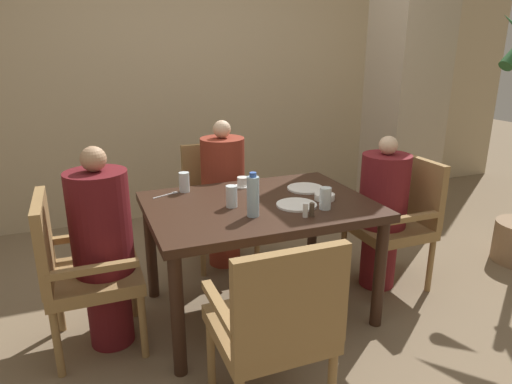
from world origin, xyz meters
name	(u,v)px	position (x,y,z in m)	size (l,w,h in m)	color
ground_plane	(259,309)	(0.00, 0.00, 0.00)	(16.00, 16.00, 0.00)	#7A664C
wall_back	(181,70)	(0.00, 1.97, 1.40)	(8.00, 0.06, 2.80)	tan
pillar_stone	(407,78)	(1.68, 0.84, 1.35)	(0.51, 0.51, 2.70)	tan
dining_table	(259,216)	(0.00, 0.00, 0.64)	(1.31, 0.95, 0.72)	#331E14
chair_left_side	(78,267)	(-1.03, 0.00, 0.49)	(0.49, 0.49, 0.89)	olive
diner_in_left_chair	(103,247)	(-0.90, 0.00, 0.58)	(0.32, 0.32, 1.13)	#5B1419
chair_far_side	(218,197)	(0.00, 0.85, 0.49)	(0.49, 0.49, 0.89)	olive
diner_in_far_chair	(223,193)	(0.00, 0.71, 0.57)	(0.32, 0.32, 1.11)	maroon
chair_right_side	(398,216)	(1.03, 0.00, 0.49)	(0.49, 0.49, 0.89)	olive
diner_in_right_chair	(382,211)	(0.90, 0.00, 0.55)	(0.32, 0.32, 1.06)	maroon
chair_near_corner	(276,322)	(-0.26, -0.85, 0.49)	(0.49, 0.49, 0.89)	olive
plate_main_left	(306,188)	(0.38, 0.13, 0.73)	(0.24, 0.24, 0.01)	white
plate_main_right	(297,205)	(0.18, -0.14, 0.73)	(0.24, 0.24, 0.01)	white
teacup_with_saucer	(243,183)	(0.02, 0.33, 0.75)	(0.11, 0.11, 0.07)	white
bowl_small	(325,197)	(0.39, -0.10, 0.74)	(0.12, 0.12, 0.04)	white
water_bottle	(253,196)	(-0.11, -0.20, 0.84)	(0.07, 0.07, 0.25)	#A3C6DB
glass_tall_near	(232,196)	(-0.18, -0.02, 0.79)	(0.07, 0.07, 0.13)	silver
glass_tall_mid	(184,182)	(-0.36, 0.37, 0.79)	(0.07, 0.07, 0.13)	silver
glass_tall_far	(325,198)	(0.31, -0.24, 0.79)	(0.07, 0.07, 0.13)	silver
salt_shaker	(305,210)	(0.14, -0.32, 0.76)	(0.03, 0.03, 0.08)	white
pepper_shaker	(312,210)	(0.18, -0.32, 0.76)	(0.03, 0.03, 0.08)	#4C3D2D
fork_beside_plate	(168,194)	(-0.47, 0.34, 0.73)	(0.17, 0.09, 0.00)	silver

